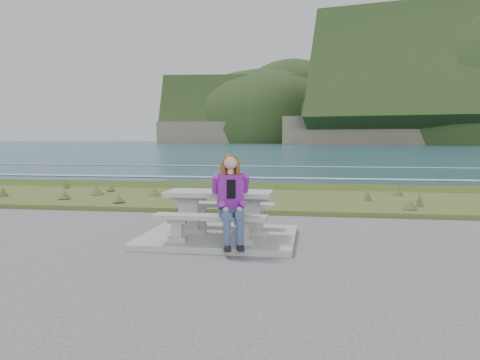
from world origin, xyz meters
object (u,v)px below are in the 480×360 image
Objects in this scene: seated_woman at (231,212)px; bench_seaward at (226,208)px; bench_landward at (210,221)px; picnic_table at (219,201)px.

bench_seaward is at bearing 86.84° from seated_woman.
bench_seaward is at bearing 90.00° from bench_landward.
bench_landward is 1.28× the size of seated_woman.
seated_woman is at bearing -66.35° from picnic_table.
picnic_table is at bearing -90.00° from bench_seaward.
seated_woman reaches higher than bench_landward.
bench_landward is 1.40m from bench_seaward.
bench_landward is at bearing 143.95° from seated_woman.
bench_landward and bench_seaward have the same top height.
seated_woman is (0.36, -0.83, -0.06)m from picnic_table.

